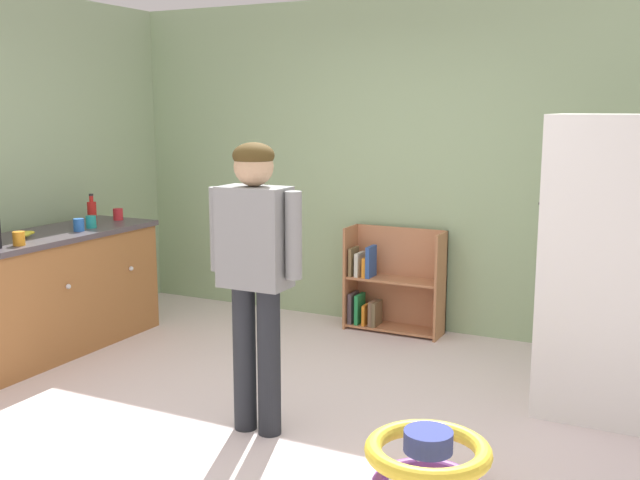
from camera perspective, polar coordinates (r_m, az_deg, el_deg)
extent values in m
plane|color=silver|center=(4.37, -3.76, -14.42)|extent=(12.00, 12.00, 0.00)
cube|color=#99B688|center=(6.12, 7.13, 5.68)|extent=(5.20, 0.06, 2.70)
cube|color=#9BB48B|center=(6.30, -21.28, 5.20)|extent=(0.06, 2.99, 2.70)
cube|color=#9E6334|center=(5.85, -20.88, -4.26)|extent=(0.60, 2.01, 0.86)
cube|color=#4C4349|center=(5.76, -21.16, 0.09)|extent=(0.64, 2.05, 0.04)
sphere|color=silver|center=(5.60, -18.76, -3.40)|extent=(0.04, 0.04, 0.04)
sphere|color=silver|center=(6.07, -14.30, -2.13)|extent=(0.04, 0.04, 0.04)
cube|color=white|center=(4.72, 21.16, -1.87)|extent=(0.70, 0.68, 1.78)
cylinder|color=silver|center=(4.58, 16.49, -0.81)|extent=(0.02, 0.02, 0.50)
cube|color=#333333|center=(4.70, 17.18, 3.15)|extent=(0.01, 0.67, 0.01)
cube|color=#B5754C|center=(6.22, 2.36, -2.80)|extent=(0.02, 0.28, 0.85)
cube|color=#B5754C|center=(5.96, 9.24, -3.51)|extent=(0.02, 0.28, 0.85)
cube|color=#BB7952|center=(6.20, 6.15, -2.90)|extent=(0.80, 0.02, 0.85)
cube|color=#B5754C|center=(6.18, 5.66, -6.72)|extent=(0.76, 0.24, 0.02)
cube|color=#B5754C|center=(6.08, 5.73, -3.06)|extent=(0.76, 0.24, 0.02)
cube|color=#4B3E44|center=(6.24, 2.57, -5.19)|extent=(0.03, 0.17, 0.26)
cube|color=olive|center=(6.15, 2.60, -1.64)|extent=(0.03, 0.17, 0.23)
cube|color=#248C49|center=(6.22, 3.07, -5.28)|extent=(0.03, 0.17, 0.25)
cube|color=beige|center=(6.14, 3.07, -1.86)|extent=(0.03, 0.17, 0.20)
cube|color=orange|center=(6.21, 3.61, -5.69)|extent=(0.02, 0.17, 0.17)
cube|color=orange|center=(6.11, 3.64, -2.06)|extent=(0.03, 0.17, 0.16)
cube|color=brown|center=(6.18, 4.13, -5.60)|extent=(0.03, 0.17, 0.21)
cube|color=#2F54A1|center=(6.09, 3.94, -1.67)|extent=(0.03, 0.17, 0.26)
cube|color=brown|center=(6.17, 4.39, -5.65)|extent=(0.03, 0.17, 0.20)
cylinder|color=#23262B|center=(4.27, -5.82, -8.98)|extent=(0.13, 0.13, 0.84)
cylinder|color=#23262B|center=(4.19, -3.94, -9.32)|extent=(0.13, 0.13, 0.84)
cube|color=gray|center=(4.05, -5.03, 0.22)|extent=(0.38, 0.22, 0.55)
cylinder|color=gray|center=(4.18, -7.85, 0.84)|extent=(0.09, 0.09, 0.47)
cylinder|color=gray|center=(3.93, -2.05, 0.35)|extent=(0.09, 0.09, 0.47)
sphere|color=tan|center=(4.00, -5.12, 5.65)|extent=(0.22, 0.22, 0.22)
ellipsoid|color=#423115|center=(4.00, -5.13, 6.50)|extent=(0.23, 0.23, 0.14)
torus|color=yellow|center=(3.67, 8.29, -15.73)|extent=(0.60, 0.60, 0.08)
cylinder|color=navy|center=(3.65, 8.31, -15.03)|extent=(0.23, 0.23, 0.10)
cylinder|color=silver|center=(3.66, 11.70, -17.56)|extent=(0.02, 0.02, 0.18)
cylinder|color=silver|center=(3.91, 7.57, -15.56)|extent=(0.02, 0.02, 0.18)
ellipsoid|color=yellow|center=(5.72, -21.81, 0.47)|extent=(0.11, 0.15, 0.04)
ellipsoid|color=yellow|center=(5.71, -21.69, 0.47)|extent=(0.07, 0.16, 0.04)
ellipsoid|color=yellow|center=(5.70, -21.59, 0.46)|extent=(0.07, 0.16, 0.04)
ellipsoid|color=yellow|center=(5.69, -21.54, 0.44)|extent=(0.11, 0.15, 0.04)
cylinder|color=red|center=(6.16, -17.11, 1.97)|extent=(0.07, 0.07, 0.18)
cylinder|color=red|center=(6.14, -17.16, 3.03)|extent=(0.03, 0.03, 0.05)
cylinder|color=black|center=(6.14, -17.18, 3.34)|extent=(0.04, 0.04, 0.02)
cylinder|color=red|center=(6.36, -15.25, 1.92)|extent=(0.08, 0.08, 0.09)
cylinder|color=blue|center=(5.86, -18.04, 1.11)|extent=(0.08, 0.08, 0.09)
cylinder|color=orange|center=(5.39, -22.13, 0.10)|extent=(0.08, 0.08, 0.09)
cylinder|color=teal|center=(5.99, -17.17, 1.34)|extent=(0.08, 0.08, 0.09)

